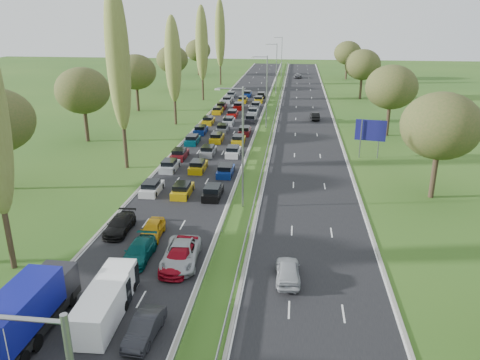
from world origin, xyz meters
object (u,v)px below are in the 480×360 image
(near_car_3, at_px, (120,225))
(white_van_front, at_px, (113,289))
(blue_lorry, at_px, (30,308))
(white_van_rear, at_px, (102,308))
(direction_sign, at_px, (370,132))

(near_car_3, xyz_separation_m, white_van_front, (3.51, -10.49, 0.36))
(blue_lorry, distance_m, white_van_front, 5.20)
(blue_lorry, xyz_separation_m, white_van_front, (3.62, 3.66, -0.75))
(near_car_3, bearing_deg, white_van_front, -72.31)
(white_van_front, relative_size, white_van_rear, 0.97)
(near_car_3, distance_m, white_van_rear, 13.25)
(direction_sign, bearing_deg, white_van_rear, -118.91)
(blue_lorry, height_order, white_van_front, blue_lorry)
(direction_sign, bearing_deg, blue_lorry, -122.09)
(near_car_3, height_order, blue_lorry, blue_lorry)
(white_van_rear, bearing_deg, blue_lorry, -161.65)
(near_car_3, bearing_deg, white_van_rear, -74.65)
(blue_lorry, distance_m, white_van_rear, 4.12)
(near_car_3, relative_size, blue_lorry, 0.58)
(white_van_rear, relative_size, direction_sign, 1.02)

